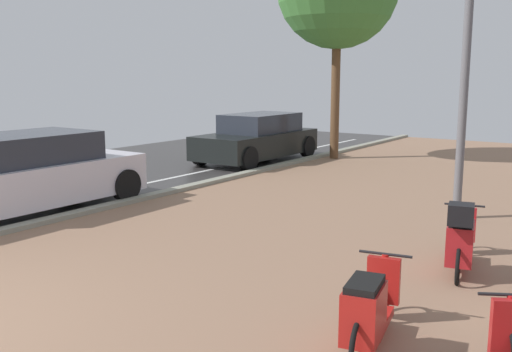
# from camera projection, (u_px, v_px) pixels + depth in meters

# --- Properties ---
(scooter_near) EXTENTS (0.72, 1.73, 0.99)m
(scooter_near) POSITION_uv_depth(u_px,v_px,m) (461.00, 239.00, 7.07)
(scooter_near) COLOR black
(scooter_near) RESTS_ON ground
(scooter_far) EXTENTS (0.64, 1.61, 0.73)m
(scooter_far) POSITION_uv_depth(u_px,v_px,m) (369.00, 309.00, 5.11)
(scooter_far) COLOR black
(scooter_far) RESTS_ON ground
(parked_car_near) EXTENTS (1.95, 4.31, 1.38)m
(parked_car_near) POSITION_uv_depth(u_px,v_px,m) (22.00, 174.00, 10.28)
(parked_car_near) COLOR silver
(parked_car_near) RESTS_ON ground
(parked_car_far) EXTENTS (1.79, 4.04, 1.32)m
(parked_car_far) POSITION_uv_depth(u_px,v_px,m) (258.00, 138.00, 16.35)
(parked_car_far) COLOR black
(parked_car_far) RESTS_ON ground
(lamp_post) EXTENTS (0.20, 0.52, 6.35)m
(lamp_post) POSITION_uv_depth(u_px,v_px,m) (469.00, 6.00, 9.26)
(lamp_post) COLOR slate
(lamp_post) RESTS_ON ground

